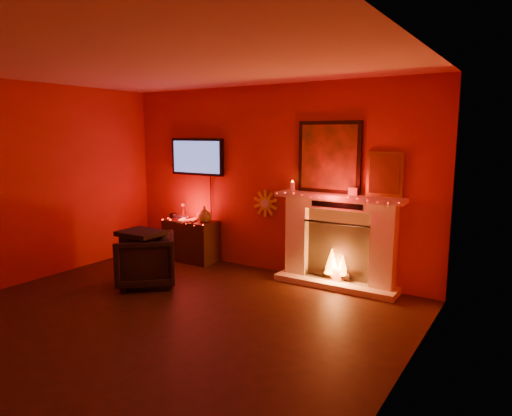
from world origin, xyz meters
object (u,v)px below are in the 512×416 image
at_px(console_table, 192,238).
at_px(armchair, 145,260).
at_px(fireplace, 338,232).
at_px(tv, 197,157).
at_px(sunburst_clock, 265,203).

distance_m(console_table, armchair, 1.29).
distance_m(fireplace, armchair, 2.60).
bearing_deg(tv, sunburst_clock, 1.24).
height_order(fireplace, console_table, fireplace).
bearing_deg(sunburst_clock, fireplace, -4.37).
bearing_deg(tv, console_table, -86.02).
xyz_separation_m(fireplace, tv, (-2.44, 0.06, 0.92)).
relative_size(sunburst_clock, console_table, 0.44).
height_order(tv, armchair, tv).
height_order(fireplace, tv, fireplace).
distance_m(fireplace, sunburst_clock, 1.23).
xyz_separation_m(sunburst_clock, armchair, (-0.97, -1.48, -0.65)).
relative_size(sunburst_clock, armchair, 0.52).
xyz_separation_m(tv, armchair, (0.28, -1.46, -1.30)).
height_order(fireplace, sunburst_clock, fireplace).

